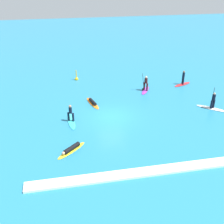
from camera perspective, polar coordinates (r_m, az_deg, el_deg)
The scene contains 9 objects.
ground_plane at distance 26.25m, azimuth 0.00°, elevation -0.97°, with size 120.00×120.00×0.00m, color teal.
surfer_on_red_board at distance 34.54m, azimuth 14.51°, elevation 6.20°, with size 2.61×1.58×1.79m.
surfer_on_purple_board at distance 31.93m, azimuth 7.00°, elevation 5.32°, with size 1.80×2.52×2.14m.
surfer_on_white_board at distance 29.32m, azimuth 20.17°, elevation 1.50°, with size 2.70×2.49×2.18m.
surfer_on_teal_board at distance 25.52m, azimuth -8.55°, elevation -1.15°, with size 0.84×3.21×1.69m.
surfer_on_orange_board at distance 28.80m, azimuth -4.07°, elevation 2.02°, with size 1.33×3.07×0.40m.
surfer_on_yellow_board at distance 21.67m, azimuth -8.44°, elevation -7.62°, with size 2.51×2.32×0.43m.
marker_buoy at distance 35.38m, azimuth -7.39°, elevation 6.94°, with size 0.44×0.44×1.40m.
wave_crest at distance 19.38m, azimuth 4.87°, elevation -12.60°, with size 14.87×0.90×0.18m, color white.
Camera 1 is at (-4.37, -22.62, 12.59)m, focal length 43.96 mm.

